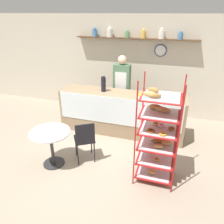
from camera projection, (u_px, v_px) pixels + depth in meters
The scene contains 9 objects.
ground_plane at pixel (106, 158), 4.49m from camera, with size 14.00×14.00×0.00m, color gray.
back_wall at pixel (135, 66), 6.09m from camera, with size 10.00×0.30×2.70m.
display_counter at pixel (121, 113), 5.26m from camera, with size 2.97×0.65×1.02m.
pastry_rack at pixel (158, 133), 3.60m from camera, with size 0.67×0.59×1.86m.
person_worker at pixel (122, 87), 5.61m from camera, with size 0.42×0.23×1.78m.
cafe_table at pixel (51, 140), 4.10m from camera, with size 0.75×0.75×0.72m.
cafe_chair at pixel (85, 138), 4.18m from camera, with size 0.53×0.53×0.88m.
coffee_carafe at pixel (103, 84), 5.10m from camera, with size 0.11×0.11×0.37m.
donut_tray_counter at pixel (145, 96), 4.86m from camera, with size 0.42×0.28×0.05m.
Camera 1 is at (1.22, -3.47, 2.74)m, focal length 35.00 mm.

